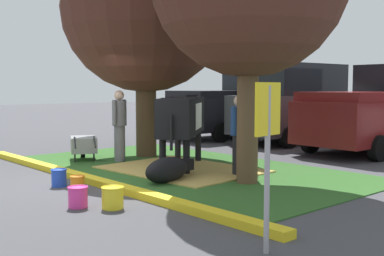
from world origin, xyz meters
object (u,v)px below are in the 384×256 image
person_visitor_near (119,123)px  bucket_pink (78,196)px  calf_lying (168,170)px  bucket_blue (59,177)px  cow_holstein (183,117)px  person_handler (250,129)px  parking_sign (268,134)px  wheelbarrow (84,145)px  bucket_orange (77,183)px  person_visitor_far (239,133)px  bucket_yellow (113,197)px  suv_dark_grey (296,103)px  pickup_truck_black (240,106)px  shade_tree_left (145,10)px  pickup_truck_maroon (382,111)px

person_visitor_near → bucket_pink: bearing=-41.1°
calf_lying → bucket_blue: bearing=-120.3°
cow_holstein → person_handler: bearing=55.9°
parking_sign → bucket_blue: 4.90m
wheelbarrow → bucket_orange: (3.04, -1.81, -0.25)m
cow_holstein → person_visitor_far: size_ratio=1.63×
parking_sign → person_visitor_far: bearing=136.8°
person_handler → bucket_yellow: 4.63m
bucket_pink → suv_dark_grey: bearing=108.1°
person_visitor_far → bucket_yellow: person_visitor_far is taller
wheelbarrow → bucket_blue: (2.48, -1.87, -0.22)m
parking_sign → pickup_truck_black: pickup_truck_black is taller
person_handler → bucket_pink: person_handler is taller
bucket_orange → bucket_yellow: (1.44, -0.20, 0.03)m
bucket_orange → pickup_truck_black: (-4.53, 8.97, 0.97)m
suv_dark_grey → shade_tree_left: bearing=-94.9°
parking_sign → bucket_yellow: parking_sign is taller
cow_holstein → bucket_orange: cow_holstein is taller
cow_holstein → person_handler: 1.55m
person_visitor_near → bucket_yellow: person_visitor_near is taller
person_visitor_far → bucket_pink: 3.73m
shade_tree_left → calf_lying: 4.89m
bucket_orange → person_visitor_far: bearing=74.3°
bucket_pink → bucket_yellow: 0.53m
calf_lying → person_visitor_near: person_visitor_near is taller
calf_lying → person_handler: 2.64m
person_handler → bucket_blue: 4.39m
parking_sign → pickup_truck_black: (-8.73, 8.98, -0.18)m
bucket_orange → bucket_yellow: 1.45m
person_visitor_far → pickup_truck_maroon: 5.82m
cow_holstein → pickup_truck_maroon: size_ratio=0.48×
shade_tree_left → bucket_yellow: size_ratio=17.01×
wheelbarrow → bucket_blue: wheelbarrow is taller
shade_tree_left → bucket_yellow: shade_tree_left is taller
parking_sign → bucket_orange: size_ratio=6.89×
bucket_yellow → person_handler: bearing=105.9°
wheelbarrow → cow_holstein: bearing=25.7°
shade_tree_left → calf_lying: (3.00, -1.69, -3.48)m
person_handler → person_visitor_near: (-2.47, -1.85, 0.07)m
parking_sign → bucket_orange: parking_sign is taller
bucket_blue → pickup_truck_maroon: bearing=80.9°
person_handler → wheelbarrow: person_handler is taller
calf_lying → person_handler: person_handler is taller
suv_dark_grey → person_visitor_near: bearing=-91.8°
shade_tree_left → person_visitor_near: bearing=-74.4°
bucket_yellow → calf_lying: bearing=118.6°
person_visitor_near → bucket_pink: 4.48m
shade_tree_left → bucket_pink: (3.60, -3.88, -3.56)m
calf_lying → bucket_pink: size_ratio=4.24×
bucket_blue → bucket_orange: bucket_blue is taller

